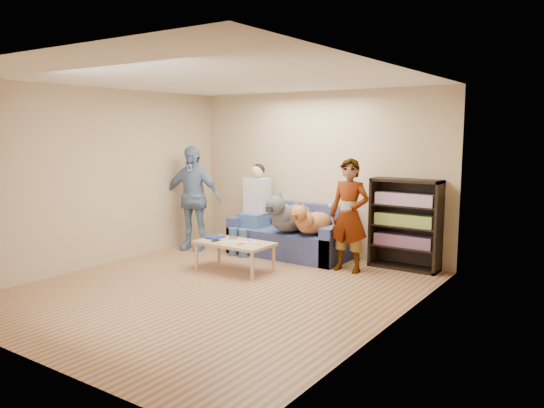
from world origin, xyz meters
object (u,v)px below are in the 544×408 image
Objects in this scene: person_seated at (254,205)px; coffee_table at (234,245)px; bookshelf at (406,222)px; dog_gray at (290,216)px; person_standing_left at (192,198)px; dog_tan at (312,222)px; notebook_blue at (215,237)px; sofa at (291,238)px; camera_silver at (233,238)px; person_standing_right at (349,215)px.

person_seated is 1.34× the size of coffee_table.
dog_gray is at bearing -165.33° from bookshelf.
person_standing_left reaches higher than dog_tan.
notebook_blue is at bearing -123.29° from dog_gray.
person_seated is (-0.64, -0.13, 0.49)m from sofa.
person_seated reaches higher than dog_gray.
camera_silver is 1.13m from person_seated.
dog_gray reaches higher than coffee_table.
notebook_blue is at bearing -135.71° from dog_tan.
person_seated reaches higher than sofa.
person_seated is (-0.10, 1.08, 0.34)m from notebook_blue.
person_standing_right reaches higher than bookshelf.
dog_gray is (1.71, 0.34, -0.20)m from person_standing_left.
sofa is 0.46m from dog_gray.
sofa reaches higher than camera_silver.
person_standing_left is 3.50m from bookshelf.
person_seated reaches higher than notebook_blue.
sofa is 1.65× the size of dog_tan.
camera_silver is 0.06× the size of sofa.
person_standing_right is 0.86m from bookshelf.
person_seated is 1.15× the size of dog_gray.
notebook_blue is 0.18× the size of person_seated.
person_standing_left is at bearing -168.63° from dog_gray.
person_seated is at bearing 176.48° from dog_tan.
dog_gray is at bearing 56.71° from notebook_blue.
notebook_blue is 1.14m from person_seated.
person_standing_right reaches higher than sofa.
dog_tan is 1.27m from coffee_table.
dog_tan is at bearing -21.74° from sofa.
person_standing_right is 0.84× the size of sofa.
camera_silver is (-1.46, -0.78, -0.36)m from person_standing_right.
person_standing_left is at bearing -176.84° from person_standing_right.
coffee_table is at bearing -66.31° from person_seated.
camera_silver is 2.49m from bookshelf.
dog_tan is at bearing 44.29° from notebook_blue.
camera_silver is 0.09× the size of dog_gray.
bookshelf reaches higher than coffee_table.
bookshelf is (2.35, 1.44, 0.25)m from notebook_blue.
person_standing_left is at bearing -160.96° from sofa.
person_seated reaches higher than dog_tan.
person_seated is 0.77m from dog_gray.
camera_silver is 0.10× the size of coffee_table.
person_seated reaches higher than camera_silver.
notebook_blue is 0.41m from coffee_table.
coffee_table is at bearing -146.91° from person_standing_right.
person_standing_left is 1.51× the size of dog_tan.
dog_tan is (0.76, 0.94, 0.17)m from camera_silver.
bookshelf is (3.40, 0.79, -0.19)m from person_standing_left.
camera_silver reaches higher than notebook_blue.
person_standing_left reaches higher than person_seated.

